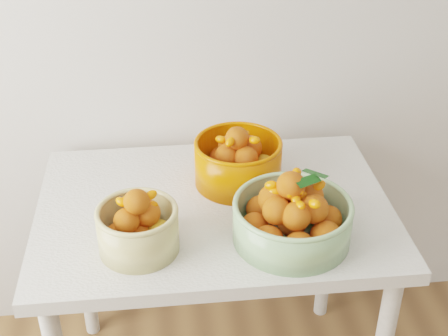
{
  "coord_description": "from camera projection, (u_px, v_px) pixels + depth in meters",
  "views": [
    {
      "loc": [
        -0.32,
        0.16,
        1.77
      ],
      "look_at": [
        -0.17,
        1.52,
        0.92
      ],
      "focal_mm": 50.0,
      "sensor_mm": 36.0,
      "label": 1
    }
  ],
  "objects": [
    {
      "name": "table",
      "position": [
        214.0,
        231.0,
        1.82
      ],
      "size": [
        1.0,
        0.7,
        0.75
      ],
      "color": "silver",
      "rests_on": "ground"
    },
    {
      "name": "bowl_cream",
      "position": [
        138.0,
        227.0,
        1.57
      ],
      "size": [
        0.26,
        0.26,
        0.18
      ],
      "rotation": [
        0.0,
        0.0,
        0.29
      ],
      "color": "tan",
      "rests_on": "table"
    },
    {
      "name": "bowl_green",
      "position": [
        292.0,
        217.0,
        1.6
      ],
      "size": [
        0.4,
        0.4,
        0.2
      ],
      "rotation": [
        0.0,
        0.0,
        0.35
      ],
      "color": "#8DB87F",
      "rests_on": "table"
    },
    {
      "name": "bowl_orange",
      "position": [
        238.0,
        161.0,
        1.83
      ],
      "size": [
        0.3,
        0.3,
        0.19
      ],
      "rotation": [
        0.0,
        0.0,
        -0.18
      ],
      "color": "#D45003",
      "rests_on": "table"
    }
  ]
}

